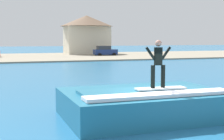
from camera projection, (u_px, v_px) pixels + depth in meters
ground_plane at (155, 122)px, 12.02m from camera, size 260.00×260.00×0.00m
wave_crest at (144, 103)px, 12.70m from camera, size 6.19×4.26×1.16m
surfboard at (161, 88)px, 12.28m from camera, size 1.99×0.58×0.06m
surfer at (158, 61)px, 12.13m from camera, size 1.07×0.32×1.79m
shoreline_bank at (31, 57)px, 53.50m from camera, size 120.00×24.67×0.19m
car_far_shore at (105, 51)px, 57.23m from camera, size 4.06×2.10×1.86m
house_gabled_white at (87, 32)px, 63.06m from camera, size 10.12×10.12×7.60m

